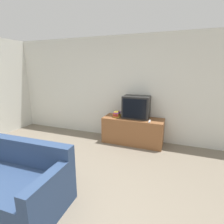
% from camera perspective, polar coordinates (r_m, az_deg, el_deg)
% --- Properties ---
extents(ground_plane, '(14.00, 14.00, 0.00)m').
position_cam_1_polar(ground_plane, '(2.67, -24.18, -29.99)').
color(ground_plane, '#756B5B').
extents(wall_back, '(9.00, 0.06, 2.60)m').
position_cam_1_polar(wall_back, '(4.59, 1.68, 7.64)').
color(wall_back, silver).
rests_on(wall_back, ground_plane).
extents(tv_stand, '(1.46, 0.54, 0.64)m').
position_cam_1_polar(tv_stand, '(4.37, 6.79, -6.05)').
color(tv_stand, brown).
rests_on(tv_stand, ground_plane).
extents(television, '(0.63, 0.41, 0.54)m').
position_cam_1_polar(television, '(4.25, 7.93, 1.61)').
color(television, black).
rests_on(television, tv_stand).
extents(book_stack, '(0.17, 0.24, 0.14)m').
position_cam_1_polar(book_stack, '(4.36, 1.57, -0.73)').
color(book_stack, gold).
rests_on(book_stack, tv_stand).
extents(remote_on_stand, '(0.05, 0.19, 0.02)m').
position_cam_1_polar(remote_on_stand, '(4.04, 12.20, -2.99)').
color(remote_on_stand, '#B7B7B7').
rests_on(remote_on_stand, tv_stand).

